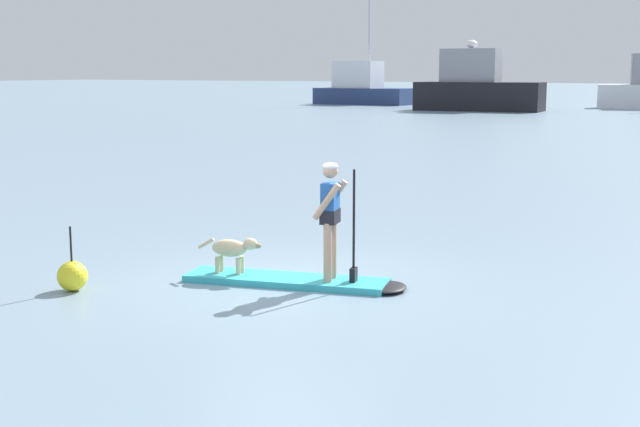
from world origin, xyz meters
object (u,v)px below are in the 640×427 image
at_px(paddleboard, 301,281).
at_px(marker_buoy, 72,276).
at_px(moored_boat_port, 362,88).
at_px(moored_boat_far_starboard, 477,87).
at_px(person_paddler, 331,212).
at_px(dog, 233,249).

distance_m(paddleboard, marker_buoy, 3.26).
height_order(moored_boat_port, moored_boat_far_starboard, moored_boat_port).
bearing_deg(person_paddler, moored_boat_port, 116.53).
bearing_deg(dog, paddleboard, 13.47).
bearing_deg(marker_buoy, person_paddler, 33.43).
bearing_deg(dog, marker_buoy, -133.57).
height_order(person_paddler, moored_boat_port, moored_boat_port).
relative_size(person_paddler, moored_boat_port, 0.14).
xyz_separation_m(dog, moored_boat_port, (-28.97, 61.34, 1.00)).
height_order(paddleboard, dog, dog).
relative_size(moored_boat_far_starboard, marker_buoy, 10.56).
relative_size(moored_boat_port, moored_boat_far_starboard, 1.21).
bearing_deg(paddleboard, moored_boat_port, 116.16).
bearing_deg(dog, moored_boat_far_starboard, 105.97).
bearing_deg(person_paddler, moored_boat_far_starboard, 107.51).
height_order(dog, marker_buoy, marker_buoy).
bearing_deg(moored_boat_port, person_paddler, -63.47).
bearing_deg(person_paddler, dog, -166.53).
relative_size(paddleboard, dog, 3.36).
bearing_deg(moored_boat_far_starboard, marker_buoy, -76.01).
distance_m(paddleboard, moored_boat_port, 68.08).
distance_m(dog, moored_boat_far_starboard, 56.49).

